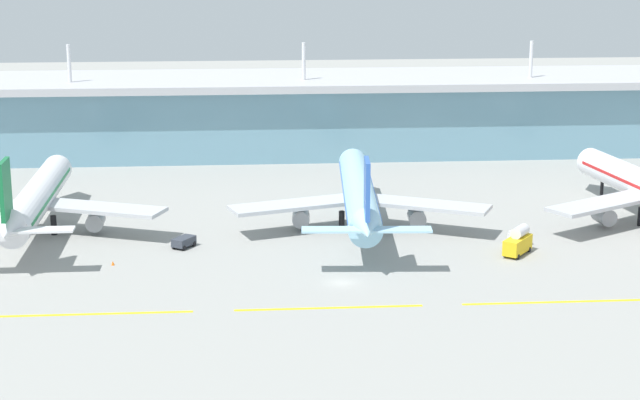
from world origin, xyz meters
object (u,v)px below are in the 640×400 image
at_px(pushback_tug, 184,241).
at_px(baggage_cart, 519,238).
at_px(airliner_near, 36,199).
at_px(safety_cone_left_wingtip, 113,263).
at_px(airliner_middle, 359,194).
at_px(fuel_truck, 518,242).

xyz_separation_m(pushback_tug, baggage_cart, (59.29, -2.81, 0.16)).
relative_size(airliner_near, safety_cone_left_wingtip, 83.72).
height_order(baggage_cart, safety_cone_left_wingtip, baggage_cart).
xyz_separation_m(airliner_middle, baggage_cart, (27.17, -13.40, -5.19)).
distance_m(pushback_tug, fuel_truck, 58.29).
bearing_deg(fuel_truck, pushback_tug, 171.72).
height_order(airliner_middle, fuel_truck, airliner_middle).
relative_size(airliner_near, baggage_cart, 15.21).
bearing_deg(airliner_middle, baggage_cart, -26.25).
distance_m(fuel_truck, safety_cone_left_wingtip, 69.05).
distance_m(fuel_truck, baggage_cart, 5.89).
bearing_deg(fuel_truck, safety_cone_left_wingtip, -179.14).
xyz_separation_m(airliner_near, fuel_truck, (85.06, -19.92, -4.18)).
bearing_deg(airliner_near, safety_cone_left_wingtip, -52.55).
distance_m(pushback_tug, safety_cone_left_wingtip, 14.77).
bearing_deg(safety_cone_left_wingtip, airliner_middle, 24.72).
relative_size(fuel_truck, safety_cone_left_wingtip, 10.45).
xyz_separation_m(baggage_cart, safety_cone_left_wingtip, (-70.63, -6.62, -0.91)).
bearing_deg(baggage_cart, fuel_truck, -106.24).
bearing_deg(baggage_cart, pushback_tug, 177.28).
height_order(fuel_truck, safety_cone_left_wingtip, fuel_truck).
distance_m(airliner_middle, safety_cone_left_wingtip, 48.24).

